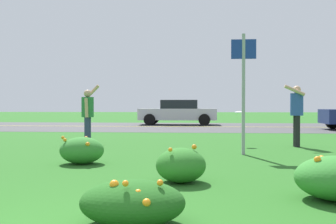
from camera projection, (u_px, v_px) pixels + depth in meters
ground_plane at (152, 143)px, 12.11m from camera, size 120.00×120.00×0.00m
highway_strip at (175, 127)px, 21.60m from camera, size 120.00×9.73×0.01m
highway_center_stripe at (175, 127)px, 21.60m from camera, size 120.00×0.16×0.00m
daylily_clump_front_left at (82, 150)px, 7.75m from camera, size 0.84×0.77×0.53m
daylily_clump_mid_left at (132, 203)px, 3.77m from camera, size 0.99×0.80×0.46m
daylily_clump_front_right at (181, 165)px, 5.86m from camera, size 0.73×0.79×0.55m
sign_post_near_path at (243, 82)px, 9.20m from camera, size 0.56×0.10×2.74m
person_thrower_green_shirt at (88, 112)px, 11.37m from camera, size 0.46×0.49×1.72m
person_catcher_blue_shirt at (297, 110)px, 10.96m from camera, size 0.56×0.49×1.68m
frisbee_white at (240, 112)px, 11.28m from camera, size 0.28×0.28×0.06m
car_silver_center_right at (178, 112)px, 23.77m from camera, size 4.50×2.00×1.45m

